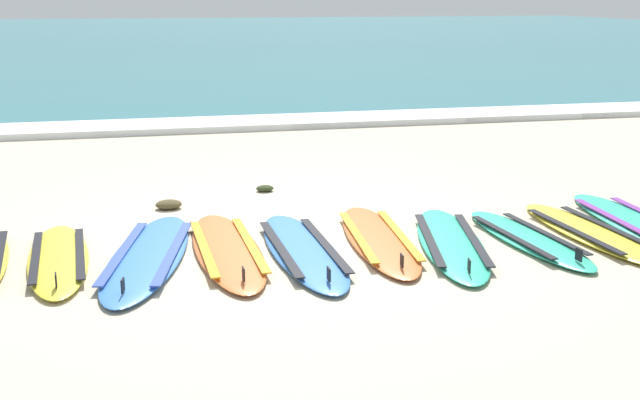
% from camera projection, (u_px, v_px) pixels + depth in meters
% --- Properties ---
extents(ground_plane, '(80.00, 80.00, 0.00)m').
position_uv_depth(ground_plane, '(289.00, 235.00, 7.69)').
color(ground_plane, '#C1B599').
extents(sea, '(80.00, 60.00, 0.10)m').
position_uv_depth(sea, '(164.00, 37.00, 41.57)').
color(sea, teal).
rests_on(sea, ground).
extents(wave_foam_strip, '(80.00, 1.21, 0.11)m').
position_uv_depth(wave_foam_strip, '(221.00, 124.00, 13.87)').
color(wave_foam_strip, white).
rests_on(wave_foam_strip, ground).
extents(surfboard_1, '(0.68, 2.11, 0.18)m').
position_uv_depth(surfboard_1, '(58.00, 258.00, 6.91)').
color(surfboard_1, yellow).
rests_on(surfboard_1, ground).
extents(surfboard_2, '(1.12, 2.58, 0.18)m').
position_uv_depth(surfboard_2, '(148.00, 255.00, 7.00)').
color(surfboard_2, '#3875CC').
rests_on(surfboard_2, ground).
extents(surfboard_3, '(0.67, 2.37, 0.18)m').
position_uv_depth(surfboard_3, '(227.00, 249.00, 7.16)').
color(surfboard_3, orange).
rests_on(surfboard_3, ground).
extents(surfboard_4, '(0.65, 2.36, 0.18)m').
position_uv_depth(surfboard_4, '(303.00, 250.00, 7.15)').
color(surfboard_4, '#3875CC').
rests_on(surfboard_4, ground).
extents(surfboard_5, '(0.74, 2.31, 0.18)m').
position_uv_depth(surfboard_5, '(379.00, 239.00, 7.47)').
color(surfboard_5, orange).
rests_on(surfboard_5, ground).
extents(surfboard_6, '(1.07, 2.36, 0.18)m').
position_uv_depth(surfboard_6, '(451.00, 242.00, 7.36)').
color(surfboard_6, '#2DB793').
rests_on(surfboard_6, ground).
extents(surfboard_7, '(0.68, 2.04, 0.18)m').
position_uv_depth(surfboard_7, '(528.00, 238.00, 7.48)').
color(surfboard_7, '#2DB793').
rests_on(surfboard_7, ground).
extents(surfboard_8, '(0.69, 2.23, 0.18)m').
position_uv_depth(surfboard_8, '(591.00, 232.00, 7.67)').
color(surfboard_8, yellow).
rests_on(surfboard_8, ground).
extents(surfboard_9, '(0.72, 2.45, 0.18)m').
position_uv_depth(surfboard_9, '(638.00, 223.00, 7.96)').
color(surfboard_9, '#2DB793').
rests_on(surfboard_9, ground).
extents(seaweed_clump_near_shoreline, '(0.29, 0.23, 0.10)m').
position_uv_depth(seaweed_clump_near_shoreline, '(169.00, 204.00, 8.62)').
color(seaweed_clump_near_shoreline, '#4C4228').
rests_on(seaweed_clump_near_shoreline, ground).
extents(seaweed_clump_mid_sand, '(0.21, 0.17, 0.07)m').
position_uv_depth(seaweed_clump_mid_sand, '(265.00, 188.00, 9.39)').
color(seaweed_clump_mid_sand, '#2D381E').
rests_on(seaweed_clump_mid_sand, ground).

